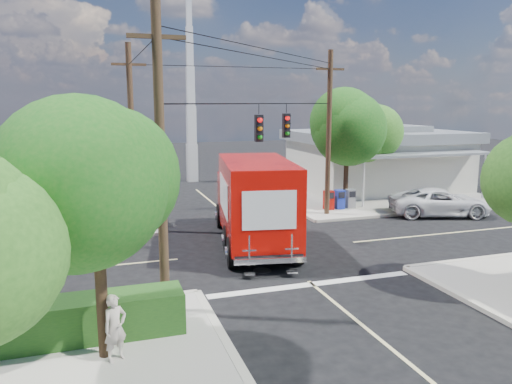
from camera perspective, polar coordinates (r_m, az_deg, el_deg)
name	(u,v)px	position (r m, az deg, el deg)	size (l,w,h in m)	color
ground	(270,250)	(21.53, 1.67, -6.67)	(120.00, 120.00, 0.00)	black
sidewalk_ne	(364,192)	(35.69, 12.26, -0.03)	(14.12, 14.12, 0.14)	#ABA59A
sidewalk_nw	(25,213)	(31.13, -24.91, -2.22)	(14.12, 14.12, 0.14)	#ABA59A
road_markings	(283,260)	(20.22, 3.09, -7.79)	(32.00, 32.00, 0.01)	beige
building_ne	(377,158)	(37.13, 13.71, 3.81)	(11.80, 10.20, 4.50)	beige
building_nw	(4,173)	(32.49, -26.84, 1.96)	(10.80, 10.20, 4.30)	beige
radio_tower	(191,111)	(40.10, -7.44, 9.22)	(0.80, 0.80, 17.00)	silver
tree_sw_front	(96,187)	(12.00, -17.84, 0.57)	(3.88, 3.78, 6.03)	#422D1C
tree_ne_front	(348,128)	(29.80, 10.47, 7.16)	(4.21, 4.14, 6.66)	#422D1C
tree_ne_back	(367,135)	(33.02, 12.60, 6.36)	(3.77, 3.66, 5.82)	#422D1C
palm_nw_front	(81,127)	(26.92, -19.32, 7.06)	(3.01, 3.08, 5.59)	#422D1C
palm_nw_back	(42,133)	(28.54, -23.26, 6.20)	(3.01, 3.08, 5.19)	#422D1C
utility_poles	(224,139)	(21.74, -3.66, 6.03)	(12.00, 10.68, 9.00)	#473321
picket_fence	(72,309)	(14.88, -20.32, -12.39)	(5.94, 0.06, 1.00)	silver
hedge_sw	(62,321)	(14.15, -21.26, -13.60)	(6.20, 1.20, 1.10)	#1B4016
vending_boxes	(339,199)	(29.46, 9.52, -0.83)	(1.90, 0.50, 1.10)	#A00E07
delivery_truck	(254,201)	(21.92, -0.21, -1.08)	(4.18, 9.23, 3.86)	black
parked_car	(440,202)	(29.72, 20.28, -1.09)	(2.53, 5.49, 1.52)	silver
pedestrian	(115,328)	(12.73, -15.80, -14.69)	(0.60, 0.39, 1.64)	#BEAFA3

